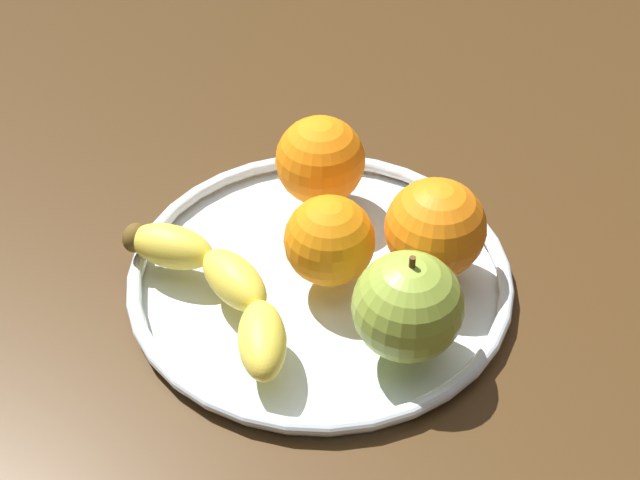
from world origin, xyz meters
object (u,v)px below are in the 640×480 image
object	(u,v)px
orange_center	(330,240)
fruit_bowl	(320,275)
apple	(408,307)
orange_back_right	(435,228)
banana	(217,285)
orange_front_left	(320,160)

from	to	relation	value
orange_center	fruit_bowl	bearing A→B (deg)	6.52
apple	orange_back_right	distance (cm)	8.71
banana	apple	size ratio (longest dim) A/B	2.31
orange_center	orange_back_right	size ratio (longest dim) A/B	0.90
banana	fruit_bowl	bearing A→B (deg)	-103.40
banana	orange_front_left	world-z (taller)	orange_front_left
orange_front_left	banana	bearing A→B (deg)	100.76
orange_back_right	orange_center	bearing A→B (deg)	48.71
apple	orange_center	world-z (taller)	apple
fruit_bowl	banana	size ratio (longest dim) A/B	1.52
banana	orange_front_left	xyz separation A→B (cm)	(2.78, -14.62, 2.10)
orange_front_left	orange_back_right	xyz separation A→B (cm)	(-12.45, 0.41, 0.13)
fruit_bowl	orange_front_left	size ratio (longest dim) A/B	4.03
orange_center	orange_front_left	bearing A→B (deg)	-42.86
fruit_bowl	apple	size ratio (longest dim) A/B	3.52
fruit_bowl	orange_back_right	size ratio (longest dim) A/B	3.90
banana	orange_center	world-z (taller)	orange_center
orange_center	orange_front_left	world-z (taller)	orange_front_left
orange_center	orange_front_left	distance (cm)	9.63
apple	orange_center	size ratio (longest dim) A/B	1.24
fruit_bowl	banana	world-z (taller)	banana
apple	fruit_bowl	bearing A→B (deg)	-9.71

